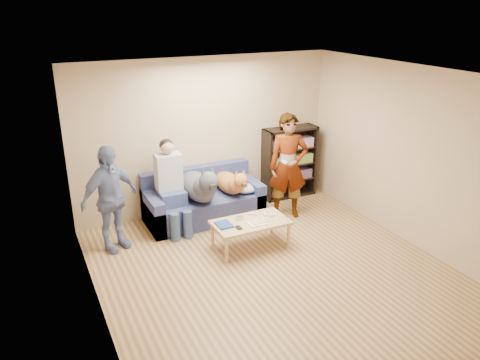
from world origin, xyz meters
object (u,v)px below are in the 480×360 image
person_standing_right (288,166)px  notebook_blue (224,225)px  dog_tan (231,183)px  person_standing_left (110,199)px  sofa (203,203)px  camera_silver (240,218)px  coffee_table (251,224)px  dog_gray (199,186)px  bookshelf (289,161)px  person_seated (171,183)px

person_standing_right → notebook_blue: 1.66m
dog_tan → person_standing_left: bearing=-173.3°
person_standing_right → sofa: size_ratio=0.92×
camera_silver → coffee_table: camera_silver is taller
dog_gray → notebook_blue: bearing=-91.1°
camera_silver → bookshelf: size_ratio=0.08×
camera_silver → dog_tan: size_ratio=0.10×
coffee_table → bookshelf: bearing=43.5°
person_standing_left → coffee_table: (1.81, -0.85, -0.41)m
person_seated → dog_gray: size_ratio=1.15×
notebook_blue → sofa: size_ratio=0.14×
dog_gray → bookshelf: (1.92, 0.43, 0.01)m
person_standing_right → notebook_blue: size_ratio=6.74×
person_standing_left → camera_silver: person_standing_left is taller
bookshelf → coffee_table: bearing=-136.5°
notebook_blue → dog_gray: dog_gray is taller
coffee_table → dog_gray: bearing=110.2°
camera_silver → notebook_blue: bearing=-166.0°
person_standing_left → dog_gray: (1.43, 0.19, -0.12)m
person_standing_left → person_seated: size_ratio=1.07×
person_seated → coffee_table: bearing=-53.1°
sofa → person_seated: person_seated is taller
sofa → dog_gray: 0.45m
notebook_blue → camera_silver: (0.28, 0.07, 0.01)m
person_standing_right → coffee_table: person_standing_right is taller
person_seated → dog_tan: bearing=-0.9°
dog_tan → bookshelf: size_ratio=0.88×
person_standing_right → person_seated: bearing=-170.0°
sofa → bookshelf: bookshelf is taller
notebook_blue → dog_tan: size_ratio=0.23×
dog_gray → bookshelf: bookshelf is taller
bookshelf → camera_silver: bearing=-141.1°
person_seated → notebook_blue: bearing=-68.0°
person_standing_left → sofa: 1.67m
person_standing_left → sofa: (1.55, 0.38, -0.51)m
person_standing_left → dog_gray: size_ratio=1.23×
notebook_blue → sofa: (0.14, 1.18, -0.15)m
person_standing_right → notebook_blue: bearing=-133.9°
person_standing_right → camera_silver: (-1.18, -0.60, -0.43)m
sofa → bookshelf: (1.80, 0.23, 0.40)m
person_standing_left → bookshelf: size_ratio=1.21×
dog_tan → notebook_blue: bearing=-119.8°
notebook_blue → coffee_table: bearing=-7.1°
coffee_table → bookshelf: (1.54, 1.46, 0.31)m
person_seated → dog_tan: (1.02, -0.02, -0.16)m
person_standing_left → person_seated: person_standing_left is taller
coffee_table → person_seated: bearing=126.9°
person_standing_right → coffee_table: bearing=-124.4°
sofa → person_standing_left: bearing=-166.3°
sofa → bookshelf: size_ratio=1.46×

